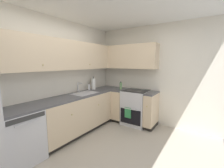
% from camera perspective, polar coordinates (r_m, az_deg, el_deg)
% --- Properties ---
extents(ground_plane, '(3.94, 3.11, 0.02)m').
position_cam_1_polar(ground_plane, '(2.74, -0.36, -28.19)').
color(ground_plane, '#A89E8E').
extents(wall_back, '(4.04, 0.05, 2.56)m').
position_cam_1_polar(wall_back, '(3.38, -23.11, 1.84)').
color(wall_back, silver).
rests_on(wall_back, ground_plane).
extents(wall_right, '(0.05, 3.21, 2.56)m').
position_cam_1_polar(wall_right, '(4.03, 15.87, 3.09)').
color(wall_right, silver).
rests_on(wall_right, ground_plane).
extents(dishwasher, '(0.60, 0.63, 0.86)m').
position_cam_1_polar(dishwasher, '(2.95, -31.99, -16.78)').
color(dishwasher, silver).
rests_on(dishwasher, ground_plane).
extents(lower_cabinets_back, '(1.86, 0.62, 0.86)m').
position_cam_1_polar(lower_cabinets_back, '(3.57, -13.36, -11.36)').
color(lower_cabinets_back, beige).
rests_on(lower_cabinets_back, ground_plane).
extents(countertop_back, '(3.06, 0.60, 0.03)m').
position_cam_1_polar(countertop_back, '(3.45, -13.60, -4.44)').
color(countertop_back, '#4C4C51').
rests_on(countertop_back, lower_cabinets_back).
extents(lower_cabinets_right, '(0.62, 1.12, 0.86)m').
position_cam_1_polar(lower_cabinets_right, '(4.06, 7.99, -8.86)').
color(lower_cabinets_right, beige).
rests_on(lower_cabinets_right, ground_plane).
extents(countertop_right, '(0.60, 1.12, 0.03)m').
position_cam_1_polar(countertop_right, '(3.95, 8.10, -2.72)').
color(countertop_right, '#4C4C51').
rests_on(countertop_right, lower_cabinets_right).
extents(oven_range, '(0.68, 0.62, 1.04)m').
position_cam_1_polar(oven_range, '(4.03, 9.15, -8.68)').
color(oven_range, silver).
rests_on(oven_range, ground_plane).
extents(upper_cabinets_back, '(2.74, 0.34, 0.63)m').
position_cam_1_polar(upper_cabinets_back, '(3.38, -17.78, 10.49)').
color(upper_cabinets_back, beige).
extents(upper_cabinets_right, '(0.32, 1.67, 0.63)m').
position_cam_1_polar(upper_cabinets_right, '(4.13, 5.68, 10.32)').
color(upper_cabinets_right, beige).
extents(sink, '(0.59, 0.40, 0.10)m').
position_cam_1_polar(sink, '(3.60, -10.35, -4.18)').
color(sink, '#B7B7BC').
rests_on(sink, countertop_back).
extents(faucet, '(0.07, 0.16, 0.25)m').
position_cam_1_polar(faucet, '(3.72, -12.69, -0.94)').
color(faucet, silver).
rests_on(faucet, countertop_back).
extents(soap_bottle, '(0.06, 0.06, 0.19)m').
position_cam_1_polar(soap_bottle, '(3.99, -8.79, -1.18)').
color(soap_bottle, silver).
rests_on(soap_bottle, countertop_back).
extents(paper_towel_roll, '(0.11, 0.11, 0.36)m').
position_cam_1_polar(paper_towel_roll, '(4.08, -7.13, 0.03)').
color(paper_towel_roll, white).
rests_on(paper_towel_roll, countertop_back).
extents(oil_bottle, '(0.07, 0.07, 0.20)m').
position_cam_1_polar(oil_bottle, '(4.10, 3.39, -0.66)').
color(oil_bottle, '#729E66').
rests_on(oil_bottle, countertop_right).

